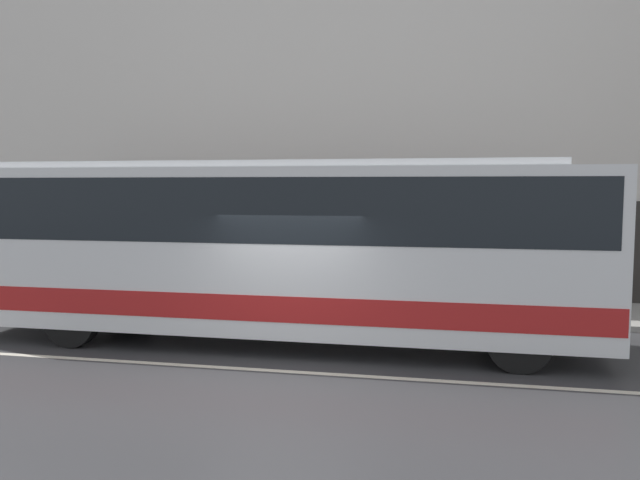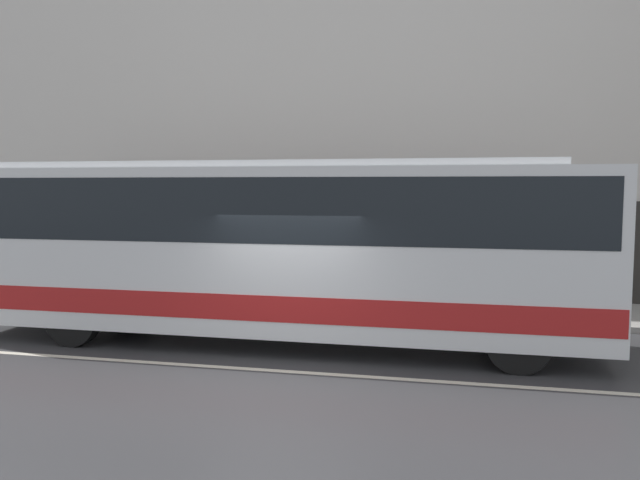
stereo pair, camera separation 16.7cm
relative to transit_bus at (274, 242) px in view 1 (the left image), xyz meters
The scene contains 5 objects.
ground_plane 2.73m from the transit_bus, 71.26° to the right, with size 60.00×60.00×0.00m, color #38383A.
sidewalk 4.08m from the transit_bus, 80.20° to the left, with size 60.00×2.79×0.13m.
building_facade 6.01m from the transit_bus, 83.11° to the left, with size 60.00×0.35×10.47m.
lane_stripe 2.73m from the transit_bus, 71.26° to the right, with size 54.00×0.14×0.01m.
transit_bus is the anchor object (origin of this frame).
Camera 1 is at (2.60, -9.52, 3.00)m, focal length 35.00 mm.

